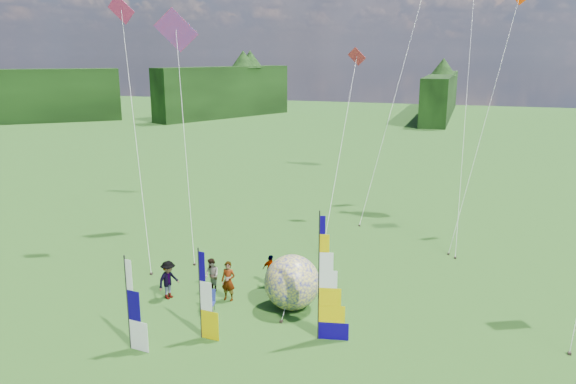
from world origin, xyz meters
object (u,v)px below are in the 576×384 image
(spectator_b, at_px, (212,275))
(spectator_d, at_px, (271,270))
(spectator_c, at_px, (168,280))
(kite_whale, at_px, (470,55))
(side_banner_left, at_px, (200,295))
(spectator_a, at_px, (228,281))
(bol_inflatable, at_px, (292,282))
(camp_chair, at_px, (209,302))
(side_banner_far, at_px, (128,304))
(feather_banner_main, at_px, (319,279))

(spectator_b, bearing_deg, spectator_d, 66.37)
(spectator_c, distance_m, kite_whale, 22.10)
(side_banner_left, bearing_deg, kite_whale, 69.59)
(side_banner_left, height_order, spectator_a, side_banner_left)
(bol_inflatable, relative_size, spectator_b, 1.52)
(spectator_c, height_order, camp_chair, spectator_c)
(spectator_c, bearing_deg, spectator_d, -38.88)
(spectator_d, bearing_deg, bol_inflatable, 142.59)
(side_banner_far, distance_m, bol_inflatable, 6.98)
(side_banner_far, xyz_separation_m, spectator_b, (0.63, 5.68, -0.99))
(bol_inflatable, distance_m, kite_whale, 18.89)
(side_banner_far, bearing_deg, feather_banner_main, 30.53)
(bol_inflatable, bearing_deg, camp_chair, -155.12)
(spectator_b, bearing_deg, kite_whale, 88.87)
(side_banner_far, height_order, bol_inflatable, side_banner_far)
(kite_whale, bearing_deg, spectator_d, -135.81)
(side_banner_far, height_order, kite_whale, kite_whale)
(side_banner_left, relative_size, spectator_a, 1.97)
(feather_banner_main, xyz_separation_m, camp_chair, (-5.02, 0.74, -2.00))
(spectator_b, height_order, spectator_d, spectator_b)
(spectator_a, relative_size, spectator_c, 1.02)
(feather_banner_main, height_order, spectator_c, feather_banner_main)
(side_banner_far, height_order, spectator_c, side_banner_far)
(side_banner_left, height_order, side_banner_far, side_banner_far)
(feather_banner_main, relative_size, bol_inflatable, 2.07)
(spectator_a, bearing_deg, side_banner_left, -81.49)
(side_banner_left, height_order, spectator_b, side_banner_left)
(spectator_b, height_order, camp_chair, spectator_b)
(spectator_d, bearing_deg, kite_whale, -109.24)
(spectator_a, relative_size, spectator_b, 1.14)
(bol_inflatable, distance_m, spectator_b, 4.12)
(spectator_b, height_order, kite_whale, kite_whale)
(bol_inflatable, xyz_separation_m, spectator_a, (-2.95, -0.09, -0.29))
(spectator_d, relative_size, camp_chair, 1.58)
(side_banner_left, distance_m, spectator_a, 3.61)
(feather_banner_main, bearing_deg, spectator_d, 118.45)
(spectator_a, height_order, spectator_d, spectator_a)
(side_banner_far, bearing_deg, spectator_d, 73.68)
(side_banner_left, relative_size, camp_chair, 3.67)
(feather_banner_main, bearing_deg, spectator_a, 144.75)
(camp_chair, bearing_deg, spectator_d, 52.00)
(spectator_c, bearing_deg, bol_inflatable, -66.70)
(spectator_b, bearing_deg, feather_banner_main, 9.13)
(kite_whale, bearing_deg, spectator_b, -139.80)
(camp_chair, bearing_deg, spectator_b, 97.67)
(spectator_b, distance_m, camp_chair, 2.23)
(camp_chair, distance_m, kite_whale, 21.69)
(side_banner_left, height_order, bol_inflatable, side_banner_left)
(kite_whale, bearing_deg, feather_banner_main, -118.94)
(side_banner_far, height_order, camp_chair, side_banner_far)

